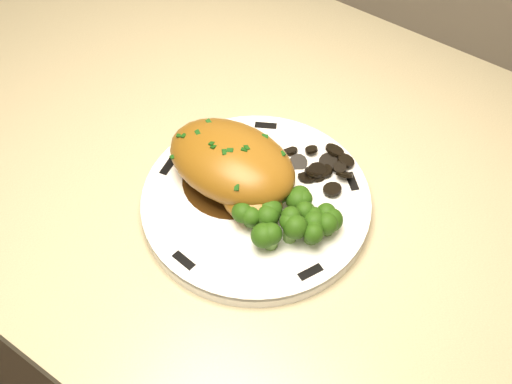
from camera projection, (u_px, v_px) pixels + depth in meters
The scene contains 10 objects.
plate at pixel (256, 203), 0.68m from camera, with size 0.24×0.24×0.02m, color white.
rim_accent_0 at pixel (352, 181), 0.69m from camera, with size 0.03×0.01×0.00m, color black.
rim_accent_1 at pixel (266, 126), 0.74m from camera, with size 0.03×0.01×0.00m, color black.
rim_accent_2 at pixel (168, 166), 0.70m from camera, with size 0.03×0.01×0.00m, color black.
rim_accent_3 at pixel (184, 261), 0.63m from camera, with size 0.03×0.01×0.00m, color black.
rim_accent_4 at pixel (310, 272), 0.62m from camera, with size 0.03×0.01×0.00m, color black.
gravy_pool at pixel (232, 179), 0.69m from camera, with size 0.11×0.11×0.00m, color #311B08.
chicken_breast at pixel (234, 166), 0.67m from camera, with size 0.15×0.10×0.06m.
mushroom_pile at pixel (312, 166), 0.70m from camera, with size 0.08×0.06×0.02m.
broccoli_florets at pixel (286, 213), 0.64m from camera, with size 0.10×0.08×0.03m.
Camera 1 is at (-0.07, 1.27, 1.39)m, focal length 45.00 mm.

